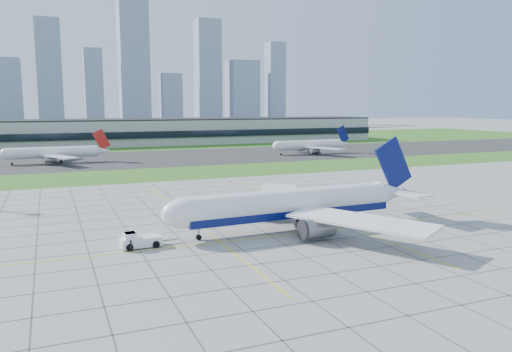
{
  "coord_description": "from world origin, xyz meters",
  "views": [
    {
      "loc": [
        -37.12,
        -83.63,
        24.01
      ],
      "look_at": [
        9.06,
        27.06,
        7.0
      ],
      "focal_mm": 35.0,
      "sensor_mm": 36.0,
      "label": 1
    }
  ],
  "objects_px": {
    "airliner": "(293,205)",
    "distant_jet_1": "(54,152)",
    "crew_near": "(131,246)",
    "crew_far": "(411,234)",
    "distant_jet_2": "(310,145)",
    "pushback_tug": "(139,240)"
  },
  "relations": [
    {
      "from": "distant_jet_1",
      "to": "distant_jet_2",
      "type": "distance_m",
      "value": 118.48
    },
    {
      "from": "pushback_tug",
      "to": "crew_far",
      "type": "bearing_deg",
      "value": -17.8
    },
    {
      "from": "distant_jet_1",
      "to": "distant_jet_2",
      "type": "xyz_separation_m",
      "value": [
        118.34,
        -5.74,
        -0.0
      ]
    },
    {
      "from": "pushback_tug",
      "to": "distant_jet_1",
      "type": "bearing_deg",
      "value": 92.19
    },
    {
      "from": "distant_jet_1",
      "to": "airliner",
      "type": "bearing_deg",
      "value": -73.48
    },
    {
      "from": "crew_near",
      "to": "distant_jet_1",
      "type": "height_order",
      "value": "distant_jet_1"
    },
    {
      "from": "pushback_tug",
      "to": "crew_near",
      "type": "xyz_separation_m",
      "value": [
        -1.58,
        -1.88,
        -0.24
      ]
    },
    {
      "from": "crew_far",
      "to": "distant_jet_2",
      "type": "relative_size",
      "value": 0.04
    },
    {
      "from": "distant_jet_2",
      "to": "crew_far",
      "type": "bearing_deg",
      "value": -112.19
    },
    {
      "from": "pushback_tug",
      "to": "distant_jet_2",
      "type": "xyz_separation_m",
      "value": [
        107.1,
        134.72,
        3.27
      ]
    },
    {
      "from": "crew_far",
      "to": "distant_jet_1",
      "type": "relative_size",
      "value": 0.04
    },
    {
      "from": "airliner",
      "to": "pushback_tug",
      "type": "distance_m",
      "value": 30.24
    },
    {
      "from": "pushback_tug",
      "to": "crew_far",
      "type": "distance_m",
      "value": 48.63
    },
    {
      "from": "airliner",
      "to": "pushback_tug",
      "type": "height_order",
      "value": "airliner"
    },
    {
      "from": "pushback_tug",
      "to": "distant_jet_1",
      "type": "height_order",
      "value": "distant_jet_1"
    },
    {
      "from": "airliner",
      "to": "crew_far",
      "type": "height_order",
      "value": "airliner"
    },
    {
      "from": "crew_near",
      "to": "distant_jet_1",
      "type": "distance_m",
      "value": 142.71
    },
    {
      "from": "airliner",
      "to": "pushback_tug",
      "type": "relative_size",
      "value": 5.71
    },
    {
      "from": "distant_jet_1",
      "to": "distant_jet_2",
      "type": "relative_size",
      "value": 1.0
    },
    {
      "from": "airliner",
      "to": "distant_jet_1",
      "type": "relative_size",
      "value": 1.32
    },
    {
      "from": "crew_near",
      "to": "distant_jet_2",
      "type": "height_order",
      "value": "distant_jet_2"
    },
    {
      "from": "airliner",
      "to": "crew_near",
      "type": "distance_m",
      "value": 31.98
    }
  ]
}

